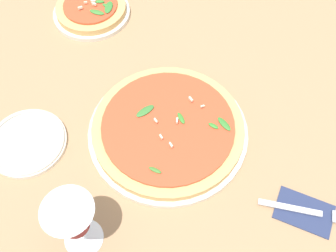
{
  "coord_description": "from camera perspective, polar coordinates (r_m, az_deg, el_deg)",
  "views": [
    {
      "loc": [
        0.2,
        -0.41,
        0.77
      ],
      "look_at": [
        -0.03,
        -0.01,
        0.03
      ],
      "focal_mm": 42.0,
      "sensor_mm": 36.0,
      "label": 1
    }
  ],
  "objects": [
    {
      "name": "pizza_arugula_main",
      "position": [
        0.88,
        0.01,
        -0.45
      ],
      "size": [
        0.36,
        0.36,
        0.05
      ],
      "color": "silver",
      "rests_on": "ground_plane"
    },
    {
      "name": "wine_glass",
      "position": [
        0.71,
        -13.68,
        -13.08
      ],
      "size": [
        0.09,
        0.09,
        0.16
      ],
      "color": "white",
      "rests_on": "ground_plane"
    },
    {
      "name": "pizza_personal_side",
      "position": [
        1.15,
        -11.06,
        16.2
      ],
      "size": [
        0.21,
        0.21,
        0.05
      ],
      "color": "silver",
      "rests_on": "ground_plane"
    },
    {
      "name": "napkin",
      "position": [
        0.85,
        19.17,
        -11.65
      ],
      "size": [
        0.12,
        0.09,
        0.01
      ],
      "rotation": [
        0.0,
        0.0,
        0.11
      ],
      "color": "navy",
      "rests_on": "ground_plane"
    },
    {
      "name": "ground_plane",
      "position": [
        0.89,
        2.31,
        -1.21
      ],
      "size": [
        6.0,
        6.0,
        0.0
      ],
      "primitive_type": "plane",
      "color": "#9E7A56"
    },
    {
      "name": "side_plate_white",
      "position": [
        0.92,
        -19.77,
        -2.18
      ],
      "size": [
        0.17,
        0.17,
        0.02
      ],
      "color": "silver",
      "rests_on": "ground_plane"
    },
    {
      "name": "fork",
      "position": [
        0.85,
        19.77,
        -11.6
      ],
      "size": [
        0.2,
        0.08,
        0.0
      ],
      "rotation": [
        0.0,
        0.0,
        0.31
      ],
      "color": "silver",
      "rests_on": "ground_plane"
    }
  ]
}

